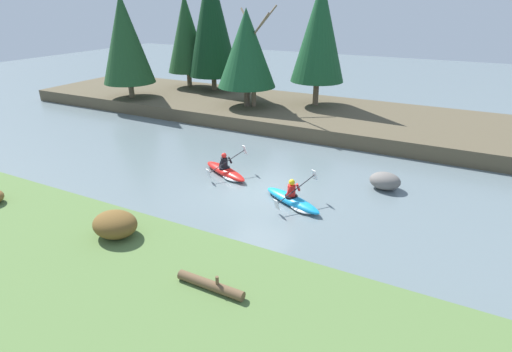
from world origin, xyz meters
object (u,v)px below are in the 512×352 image
Objects in this scene: boulder_midstream at (385,181)px; kayaker_middle at (227,171)px; kayaker_lead at (294,201)px; driftwood_log at (211,285)px.

kayaker_middle is at bearing -164.33° from boulder_midstream.
kayaker_lead is 1.00× the size of kayaker_middle.
kayaker_middle is 6.61m from boulder_midstream.
kayaker_lead is 1.50× the size of driftwood_log.
kayaker_lead is at bearing -131.89° from boulder_midstream.
kayaker_middle reaches higher than driftwood_log.
driftwood_log is (0.26, -6.02, 0.55)m from kayaker_lead.
boulder_midstream is at bearing 71.52° from kayaker_lead.
boulder_midstream is 0.68× the size of driftwood_log.
kayaker_lead is at bearing 5.35° from kayaker_middle.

